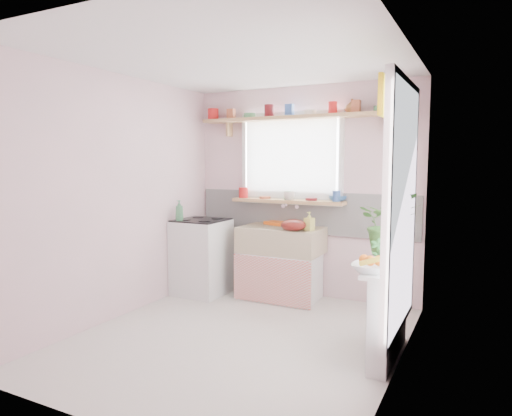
% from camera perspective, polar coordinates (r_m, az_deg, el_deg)
% --- Properties ---
extents(room, '(3.20, 3.20, 3.20)m').
position_cam_1_polar(room, '(4.58, 10.28, 2.72)').
color(room, silver).
rests_on(room, ground).
extents(sink_unit, '(0.95, 0.65, 1.11)m').
position_cam_1_polar(sink_unit, '(5.40, 3.13, -6.81)').
color(sink_unit, white).
rests_on(sink_unit, ground).
extents(cooker, '(0.58, 0.58, 0.93)m').
position_cam_1_polar(cooker, '(5.63, -6.82, -6.02)').
color(cooker, white).
rests_on(cooker, ground).
extents(radiator_ledge, '(0.22, 0.95, 0.78)m').
position_cam_1_polar(radiator_ledge, '(3.97, 16.23, -12.19)').
color(radiator_ledge, white).
rests_on(radiator_ledge, ground).
extents(windowsill, '(1.40, 0.22, 0.04)m').
position_cam_1_polar(windowsill, '(5.46, 3.96, 0.85)').
color(windowsill, tan).
rests_on(windowsill, room).
extents(pine_shelf, '(2.52, 0.24, 0.04)m').
position_cam_1_polar(pine_shelf, '(5.40, 5.49, 11.20)').
color(pine_shelf, tan).
rests_on(pine_shelf, room).
extents(shelf_crockery, '(2.47, 0.11, 0.12)m').
position_cam_1_polar(shelf_crockery, '(5.41, 5.26, 11.98)').
color(shelf_crockery, red).
rests_on(shelf_crockery, pine_shelf).
extents(sill_crockery, '(1.35, 0.11, 0.12)m').
position_cam_1_polar(sill_crockery, '(5.45, 3.97, 1.65)').
color(sill_crockery, red).
rests_on(sill_crockery, windowsill).
extents(dish_tray, '(0.45, 0.39, 0.04)m').
position_cam_1_polar(dish_tray, '(5.53, 3.36, -1.90)').
color(dish_tray, orange).
rests_on(dish_tray, sink_unit).
extents(colander, '(0.37, 0.37, 0.13)m').
position_cam_1_polar(colander, '(5.05, 4.68, -2.15)').
color(colander, '#5D1310').
rests_on(colander, sink_unit).
extents(jade_plant, '(0.60, 0.55, 0.58)m').
position_cam_1_polar(jade_plant, '(4.23, 16.33, -1.85)').
color(jade_plant, '#396829').
rests_on(jade_plant, radiator_ledge).
extents(fruit_bowl, '(0.29, 0.29, 0.07)m').
position_cam_1_polar(fruit_bowl, '(3.58, 14.04, -7.30)').
color(fruit_bowl, silver).
rests_on(fruit_bowl, radiator_ledge).
extents(herb_pot, '(0.12, 0.08, 0.22)m').
position_cam_1_polar(herb_pot, '(3.81, 14.95, -5.35)').
color(herb_pot, '#2A6B2E').
rests_on(herb_pot, radiator_ledge).
extents(soap_bottle_sink, '(0.11, 0.11, 0.21)m').
position_cam_1_polar(soap_bottle_sink, '(5.10, 6.68, -1.64)').
color(soap_bottle_sink, '#D6D45F').
rests_on(soap_bottle_sink, sink_unit).
extents(sill_cup, '(0.16, 0.16, 0.10)m').
position_cam_1_polar(sill_cup, '(5.38, 4.17, 1.54)').
color(sill_cup, beige).
rests_on(sill_cup, windowsill).
extents(sill_bowl, '(0.22, 0.22, 0.06)m').
position_cam_1_polar(sill_bowl, '(5.31, 10.17, 1.19)').
color(sill_bowl, '#2D5B93').
rests_on(sill_bowl, windowsill).
extents(shelf_vase, '(0.16, 0.16, 0.16)m').
position_cam_1_polar(shelf_vase, '(5.28, 11.91, 12.33)').
color(shelf_vase, '#95592D').
rests_on(shelf_vase, pine_shelf).
extents(cooker_bottle, '(0.10, 0.10, 0.24)m').
position_cam_1_polar(cooker_bottle, '(5.46, -9.56, -0.31)').
color(cooker_bottle, '#418354').
rests_on(cooker_bottle, cooker).
extents(fruit, '(0.20, 0.14, 0.10)m').
position_cam_1_polar(fruit, '(3.57, 14.18, -6.37)').
color(fruit, orange).
rests_on(fruit, fruit_bowl).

